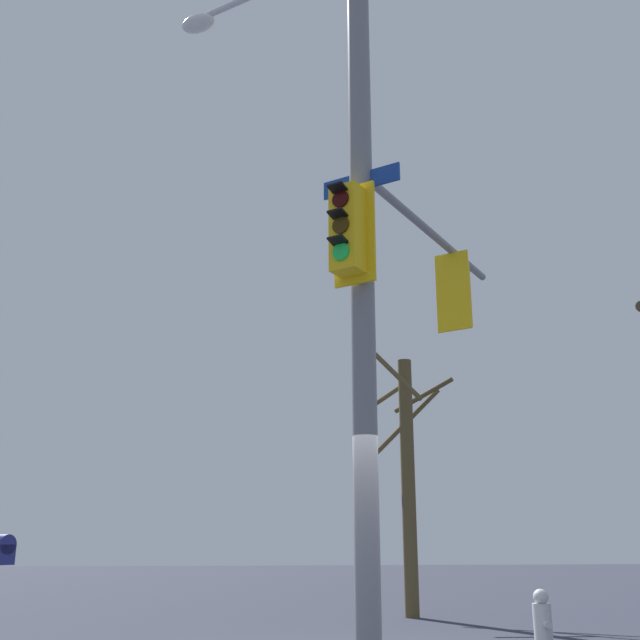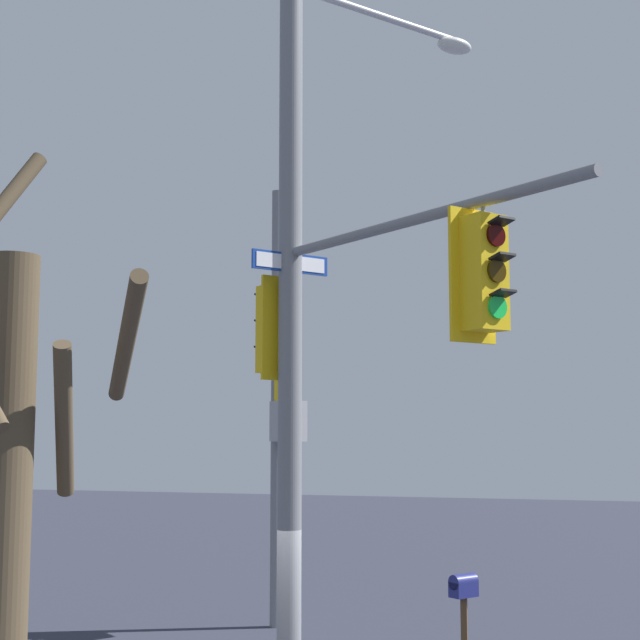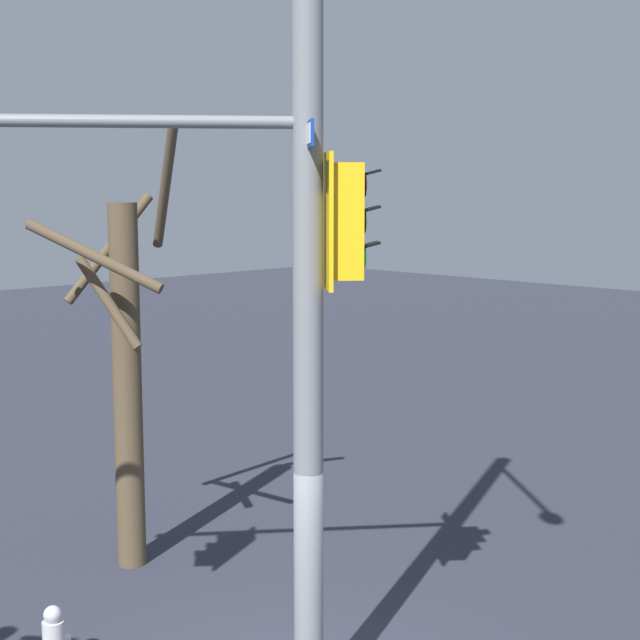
# 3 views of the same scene
# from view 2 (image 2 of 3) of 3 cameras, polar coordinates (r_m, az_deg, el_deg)

# --- Properties ---
(main_signal_pole_assembly) EXTENTS (4.26, 5.54, 9.77)m
(main_signal_pole_assembly) POSITION_cam_2_polar(r_m,az_deg,el_deg) (11.16, 0.04, 1.18)
(main_signal_pole_assembly) COLOR slate
(main_signal_pole_assembly) RESTS_ON ground
(secondary_pole_assembly) EXTENTS (0.80, 0.73, 8.38)m
(secondary_pole_assembly) POSITION_cam_2_polar(r_m,az_deg,el_deg) (17.87, -2.37, -5.29)
(secondary_pole_assembly) COLOR slate
(secondary_pole_assembly) RESTS_ON ground
(mailbox) EXTENTS (0.46, 0.49, 1.41)m
(mailbox) POSITION_cam_2_polar(r_m,az_deg,el_deg) (15.53, 8.80, -16.22)
(mailbox) COLOR #4C3823
(mailbox) RESTS_ON ground
(bare_tree_across_street) EXTENTS (2.17, 2.12, 6.16)m
(bare_tree_across_street) POSITION_cam_2_polar(r_m,az_deg,el_deg) (7.72, -18.69, -12.79)
(bare_tree_across_street) COLOR brown
(bare_tree_across_street) RESTS_ON ground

